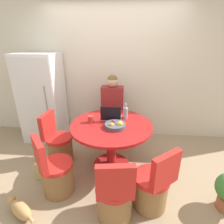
# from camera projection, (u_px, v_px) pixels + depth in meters

# --- Properties ---
(ground_plane) EXTENTS (12.00, 12.00, 0.00)m
(ground_plane) POSITION_uv_depth(u_px,v_px,m) (106.00, 175.00, 2.63)
(ground_plane) COLOR #9E8466
(wall_back) EXTENTS (7.00, 0.06, 2.60)m
(wall_back) POSITION_uv_depth(u_px,v_px,m) (114.00, 72.00, 3.39)
(wall_back) COLOR beige
(wall_back) RESTS_ON ground_plane
(refrigerator) EXTENTS (0.74, 0.63, 1.67)m
(refrigerator) POSITION_uv_depth(u_px,v_px,m) (43.00, 99.00, 3.35)
(refrigerator) COLOR white
(refrigerator) RESTS_ON ground_plane
(dining_table) EXTENTS (1.19, 1.19, 0.75)m
(dining_table) POSITION_uv_depth(u_px,v_px,m) (111.00, 136.00, 2.62)
(dining_table) COLOR maroon
(dining_table) RESTS_ON ground_plane
(chair_left_side) EXTENTS (0.43, 0.42, 0.85)m
(chair_left_side) POSITION_uv_depth(u_px,v_px,m) (59.00, 146.00, 2.86)
(chair_left_side) COLOR olive
(chair_left_side) RESTS_ON ground_plane
(chair_near_camera) EXTENTS (0.42, 0.44, 0.85)m
(chair_near_camera) POSITION_uv_depth(u_px,v_px,m) (114.00, 198.00, 1.91)
(chair_near_camera) COLOR olive
(chair_near_camera) RESTS_ON ground_plane
(chair_near_right_corner) EXTENTS (0.48, 0.49, 0.85)m
(chair_near_right_corner) POSITION_uv_depth(u_px,v_px,m) (152.00, 188.00, 2.04)
(chair_near_right_corner) COLOR olive
(chair_near_right_corner) RESTS_ON ground_plane
(chair_near_left_corner) EXTENTS (0.49, 0.48, 0.85)m
(chair_near_left_corner) POSITION_uv_depth(u_px,v_px,m) (56.00, 174.00, 2.25)
(chair_near_left_corner) COLOR olive
(chair_near_left_corner) RESTS_ON ground_plane
(person_seated) EXTENTS (0.40, 0.37, 1.32)m
(person_seated) POSITION_uv_depth(u_px,v_px,m) (113.00, 106.00, 3.31)
(person_seated) COLOR #2D2D38
(person_seated) RESTS_ON ground_plane
(laptop) EXTENTS (0.30, 0.21, 0.23)m
(laptop) POSITION_uv_depth(u_px,v_px,m) (111.00, 116.00, 2.67)
(laptop) COLOR #B7B7BC
(laptop) RESTS_ON dining_table
(fruit_bowl) EXTENTS (0.30, 0.30, 0.10)m
(fruit_bowl) POSITION_uv_depth(u_px,v_px,m) (115.00, 125.00, 2.43)
(fruit_bowl) COLOR #4C4C56
(fruit_bowl) RESTS_ON dining_table
(coffee_cup) EXTENTS (0.09, 0.09, 0.10)m
(coffee_cup) POSITION_uv_depth(u_px,v_px,m) (91.00, 119.00, 2.57)
(coffee_cup) COLOR #B2332D
(coffee_cup) RESTS_ON dining_table
(bottle) EXTENTS (0.07, 0.07, 0.24)m
(bottle) POSITION_uv_depth(u_px,v_px,m) (125.00, 113.00, 2.69)
(bottle) COLOR #9999A3
(bottle) RESTS_ON dining_table
(cat) EXTENTS (0.43, 0.29, 0.19)m
(cat) POSITION_uv_depth(u_px,v_px,m) (20.00, 209.00, 1.99)
(cat) COLOR tan
(cat) RESTS_ON ground_plane
(handbag) EXTENTS (0.30, 0.14, 0.26)m
(handbag) POSITION_uv_depth(u_px,v_px,m) (47.00, 169.00, 2.55)
(handbag) COLOR tan
(handbag) RESTS_ON ground_plane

